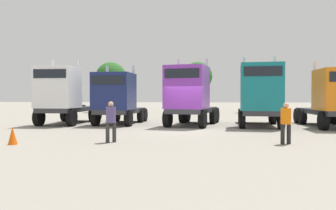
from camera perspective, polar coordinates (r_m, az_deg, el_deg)
ground at (r=18.27m, az=2.75°, el=-4.47°), size 200.00×200.00×0.00m
semi_truck_white at (r=23.07m, az=-17.94°, el=1.60°), size 2.66×6.40×4.44m
semi_truck_navy at (r=22.11m, az=-8.95°, el=1.22°), size 2.68×5.70×4.04m
semi_truck_purple at (r=20.79m, az=3.75°, el=1.72°), size 3.57×6.17×4.39m
semi_truck_teal at (r=20.93m, az=15.84°, el=1.72°), size 2.96×6.28×4.46m
semi_truck_orange at (r=21.75m, az=27.26°, el=1.15°), size 2.65×6.39×4.09m
visitor_in_hivis at (r=13.68m, az=19.93°, el=-2.53°), size 0.52×0.52×1.64m
visitor_with_camera at (r=13.58m, az=-9.97°, el=-2.39°), size 0.55×0.55×1.68m
traffic_cone_near at (r=14.18m, az=-25.56°, el=-4.85°), size 0.36×0.36×0.71m
oak_far_left at (r=41.02m, az=-9.95°, el=4.74°), size 3.80×3.80×6.20m
oak_far_centre at (r=37.93m, az=5.25°, el=5.00°), size 3.34×3.34×5.96m
oak_far_right at (r=40.68m, az=15.86°, el=4.34°), size 4.14×4.14×6.09m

